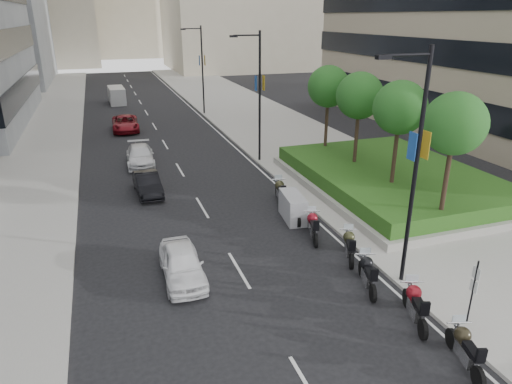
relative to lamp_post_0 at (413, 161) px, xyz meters
name	(u,v)px	position (x,y,z in m)	size (l,w,h in m)	color
ground	(313,319)	(-4.14, -1.00, -5.07)	(160.00, 160.00, 0.00)	black
sidewalk_right	(264,122)	(4.86, 29.00, -4.99)	(10.00, 100.00, 0.15)	#9E9B93
sidewalk_left	(32,139)	(-16.14, 29.00, -4.99)	(8.00, 100.00, 0.15)	#9E9B93
lane_edge	(212,127)	(-0.44, 29.00, -5.06)	(0.12, 100.00, 0.01)	silver
lane_centre	(157,131)	(-5.64, 29.00, -5.06)	(0.12, 100.00, 0.01)	silver
planter	(392,184)	(5.86, 9.00, -4.72)	(10.00, 14.00, 0.40)	#9A9890
hedge	(393,175)	(5.86, 9.00, -4.12)	(9.40, 13.40, 0.80)	#1F4C15
tree_0	(455,124)	(4.36, 3.00, 0.36)	(2.80, 2.80, 6.30)	#332319
tree_1	(400,108)	(4.36, 7.00, 0.36)	(2.80, 2.80, 6.30)	#332319
tree_2	(360,96)	(4.36, 11.00, 0.36)	(2.80, 2.80, 6.30)	#332319
tree_3	(328,87)	(4.36, 15.00, 0.36)	(2.80, 2.80, 6.30)	#332319
lamp_post_0	(413,161)	(0.00, 0.00, 0.00)	(2.34, 0.45, 9.00)	black
lamp_post_1	(258,91)	(0.00, 17.00, 0.00)	(2.34, 0.45, 9.00)	black
lamp_post_2	(201,66)	(0.00, 35.00, 0.00)	(2.34, 0.45, 9.00)	black
parking_sign	(473,289)	(0.66, -3.00, -3.61)	(0.06, 0.32, 2.50)	black
motorcycle_0	(465,348)	(-0.85, -4.49, -4.44)	(0.92, 2.28, 1.16)	black
motorcycle_1	(415,304)	(-0.90, -2.19, -4.41)	(1.08, 2.37, 1.23)	black
motorcycle_2	(368,273)	(-1.33, 0.13, -4.43)	(1.00, 2.33, 1.20)	black
motorcycle_3	(349,245)	(-0.84, 2.40, -4.45)	(1.09, 2.20, 1.16)	black
motorcycle_4	(313,226)	(-1.48, 4.66, -4.43)	(0.96, 2.31, 1.18)	black
motorcycle_5	(293,207)	(-1.56, 6.90, -4.38)	(1.19, 2.40, 1.38)	black
motorcycle_6	(280,192)	(-1.30, 9.27, -4.41)	(0.82, 2.45, 1.23)	black
car_a	(182,264)	(-7.97, 3.09, -4.40)	(1.57, 3.91, 1.33)	white
car_b	(147,184)	(-8.22, 13.06, -4.43)	(1.34, 3.85, 1.27)	black
car_c	(140,156)	(-8.06, 19.04, -4.40)	(1.85, 4.56, 1.32)	silver
car_d	(125,123)	(-8.34, 30.02, -4.37)	(2.29, 4.97, 1.38)	maroon
delivery_van	(117,96)	(-8.31, 44.79, -4.17)	(1.91, 4.62, 1.91)	#BABABC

